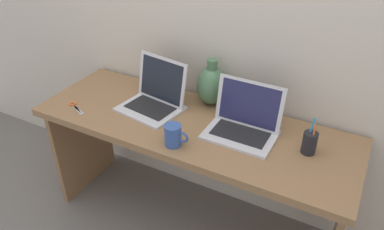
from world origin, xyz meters
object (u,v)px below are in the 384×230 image
at_px(laptop_left, 156,95).
at_px(scissors, 74,106).
at_px(green_vase, 212,85).
at_px(laptop_right, 244,120).
at_px(pen_cup, 310,142).
at_px(coffee_mug, 173,135).

bearing_deg(laptop_left, scissors, -151.67).
bearing_deg(green_vase, laptop_right, -33.62).
relative_size(pen_cup, scissors, 1.27).
bearing_deg(coffee_mug, laptop_left, 135.35).
bearing_deg(scissors, green_vase, 30.66).
xyz_separation_m(laptop_left, coffee_mug, (0.26, -0.26, -0.02)).
bearing_deg(laptop_right, coffee_mug, -134.61).
bearing_deg(scissors, laptop_right, 13.10).
bearing_deg(coffee_mug, scissors, 176.18).
bearing_deg(laptop_left, coffee_mug, -44.65).
relative_size(laptop_left, scissors, 2.48).
height_order(coffee_mug, pen_cup, pen_cup).
bearing_deg(pen_cup, laptop_right, 176.91).
height_order(laptop_left, coffee_mug, laptop_left).
distance_m(laptop_left, scissors, 0.45).
distance_m(pen_cup, scissors, 1.24).
bearing_deg(laptop_right, laptop_left, 179.77).
xyz_separation_m(coffee_mug, scissors, (-0.66, 0.04, -0.05)).
bearing_deg(pen_cup, coffee_mug, -157.46).
relative_size(green_vase, scissors, 1.86).
xyz_separation_m(coffee_mug, pen_cup, (0.57, 0.24, 0.00)).
distance_m(laptop_left, coffee_mug, 0.37).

